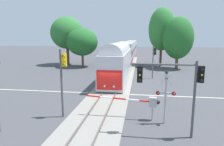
{
  "coord_description": "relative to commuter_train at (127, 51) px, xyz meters",
  "views": [
    {
      "loc": [
        3.29,
        -21.34,
        6.25
      ],
      "look_at": [
        -0.07,
        1.95,
        2.0
      ],
      "focal_mm": 32.12,
      "sensor_mm": 36.0,
      "label": 1
    }
  ],
  "objects": [
    {
      "name": "traffic_signal_near_right",
      "position": [
        5.43,
        -37.11,
        0.92
      ],
      "size": [
        4.35,
        0.38,
        4.87
      ],
      "color": "#4C4C51",
      "rests_on": "ground"
    },
    {
      "name": "commuter_train",
      "position": [
        0.0,
        0.0,
        0.0
      ],
      "size": [
        3.04,
        61.15,
        5.16
      ],
      "color": "silver",
      "rests_on": "railway_track"
    },
    {
      "name": "road_centre_stripe",
      "position": [
        -0.0,
        -28.03,
        -2.73
      ],
      "size": [
        44.0,
        0.2,
        0.01
      ],
      "color": "beige",
      "rests_on": "ground"
    },
    {
      "name": "oak_behind_train",
      "position": [
        -8.81,
        -8.75,
        2.48
      ],
      "size": [
        6.42,
        6.42,
        8.08
      ],
      "color": "brown",
      "rests_on": "ground"
    },
    {
      "name": "traffic_signal_median",
      "position": [
        -2.58,
        -35.05,
        0.86
      ],
      "size": [
        0.53,
        0.38,
        5.35
      ],
      "color": "#4C4C51",
      "rests_on": "ground"
    },
    {
      "name": "crossing_signal_mast",
      "position": [
        5.11,
        -35.21,
        -0.31
      ],
      "size": [
        1.36,
        0.44,
        3.96
      ],
      "color": "#B2B2B7",
      "rests_on": "ground"
    },
    {
      "name": "elm_centre_background",
      "position": [
        7.51,
        -5.36,
        5.11
      ],
      "size": [
        5.48,
        5.48,
        12.35
      ],
      "color": "#4C3828",
      "rests_on": "ground"
    },
    {
      "name": "pine_left_background",
      "position": [
        -13.07,
        -5.96,
        4.37
      ],
      "size": [
        7.18,
        7.18,
        10.65
      ],
      "color": "brown",
      "rests_on": "ground"
    },
    {
      "name": "ground_plane",
      "position": [
        -0.0,
        -28.03,
        -2.73
      ],
      "size": [
        220.0,
        220.0,
        0.0
      ],
      "primitive_type": "plane",
      "color": "#47474C"
    },
    {
      "name": "crossing_gate_near",
      "position": [
        3.66,
        -34.7,
        -1.31
      ],
      "size": [
        5.65,
        0.4,
        1.8
      ],
      "color": "#B7B7BC",
      "rests_on": "ground"
    },
    {
      "name": "oak_far_right",
      "position": [
        10.33,
        -8.72,
        3.3
      ],
      "size": [
        5.83,
        5.83,
        10.09
      ],
      "color": "brown",
      "rests_on": "ground"
    },
    {
      "name": "traffic_signal_far_side",
      "position": [
        5.25,
        -18.87,
        0.57
      ],
      "size": [
        0.53,
        0.38,
        4.91
      ],
      "color": "#4C4C51",
      "rests_on": "ground"
    },
    {
      "name": "railway_track",
      "position": [
        -0.0,
        -28.03,
        -2.63
      ],
      "size": [
        4.4,
        80.0,
        0.32
      ],
      "color": "gray",
      "rests_on": "ground"
    }
  ]
}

